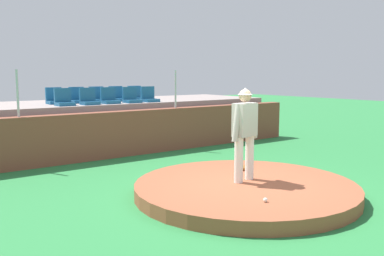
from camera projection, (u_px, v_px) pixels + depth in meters
name	position (u px, v px, depth m)	size (l,w,h in m)	color
ground_plane	(245.00, 195.00, 8.18)	(60.00, 60.00, 0.00)	#2B7D3E
pitchers_mound	(245.00, 189.00, 8.16)	(4.34, 4.34, 0.25)	#975135
pitcher	(245.00, 127.00, 8.17)	(0.79, 0.36, 1.85)	white
baseball	(265.00, 200.00, 6.91)	(0.07, 0.07, 0.07)	white
fielding_glove	(244.00, 168.00, 9.20)	(0.30, 0.20, 0.11)	brown
brick_barrier	(125.00, 133.00, 12.09)	(12.74, 0.40, 1.31)	brown
fence_post_left	(17.00, 93.00, 10.21)	(0.06, 0.06, 1.17)	silver
fence_post_right	(175.00, 89.00, 12.98)	(0.06, 0.06, 1.17)	silver
bleacher_platform	(95.00, 123.00, 13.82)	(12.13, 3.47, 1.46)	gray
stadium_chair_0	(64.00, 100.00, 11.91)	(0.48, 0.44, 0.50)	#1C5B88
stadium_chair_1	(89.00, 99.00, 12.31)	(0.48, 0.44, 0.50)	#1C5B88
stadium_chair_2	(109.00, 98.00, 12.76)	(0.48, 0.44, 0.50)	#1C5B88
stadium_chair_3	(131.00, 98.00, 13.15)	(0.48, 0.44, 0.50)	#1C5B88
stadium_chair_4	(149.00, 97.00, 13.58)	(0.48, 0.44, 0.50)	#1C5B88
stadium_chair_5	(55.00, 99.00, 12.62)	(0.48, 0.44, 0.50)	#1C5B88
stadium_chair_6	(78.00, 98.00, 13.04)	(0.48, 0.44, 0.50)	#1C5B88
stadium_chair_7	(98.00, 97.00, 13.47)	(0.48, 0.44, 0.50)	#1C5B88
stadium_chair_8	(117.00, 97.00, 13.88)	(0.48, 0.44, 0.50)	#1C5B88
stadium_chair_9	(136.00, 96.00, 14.27)	(0.48, 0.44, 0.50)	#1C5B88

